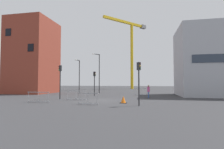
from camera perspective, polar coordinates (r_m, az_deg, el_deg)
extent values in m
plane|color=#333335|center=(20.07, -3.95, -8.42)|extent=(160.00, 160.00, 0.00)
cube|color=brown|center=(36.91, -24.29, 5.31)|extent=(7.38, 7.66, 13.93)
cube|color=black|center=(36.03, -30.75, 11.78)|extent=(1.10, 0.06, 1.30)
cube|color=black|center=(32.68, -25.01, 7.97)|extent=(1.10, 0.06, 1.30)
cylinder|color=gold|center=(55.71, 6.50, 5.76)|extent=(0.90, 0.90, 20.23)
cube|color=gold|center=(56.43, 4.27, 16.66)|extent=(11.34, 12.11, 0.70)
cube|color=slate|center=(61.55, 10.07, 15.03)|extent=(2.10, 2.14, 1.10)
cylinder|color=black|center=(33.80, -4.17, 0.34)|extent=(0.14, 0.14, 7.53)
cube|color=black|center=(33.73, -5.16, 6.61)|extent=(0.98, 1.26, 0.10)
ellipsoid|color=silver|center=(33.29, -6.20, 6.70)|extent=(0.44, 0.24, 0.16)
cylinder|color=#2D2D30|center=(31.17, -10.62, -0.80)|extent=(0.14, 0.14, 5.98)
cube|color=#2D2D30|center=(30.80, -11.11, 4.62)|extent=(0.20, 1.32, 0.10)
ellipsoid|color=silver|center=(30.22, -11.66, 4.72)|extent=(0.44, 0.24, 0.16)
cylinder|color=black|center=(27.15, -5.76, -3.71)|extent=(0.12, 0.12, 3.01)
cube|color=black|center=(27.17, -5.75, 0.20)|extent=(0.36, 0.34, 0.70)
sphere|color=#390605|center=(27.07, -5.47, 0.68)|extent=(0.11, 0.11, 0.11)
sphere|color=#F2A514|center=(27.06, -5.47, 0.21)|extent=(0.11, 0.11, 0.11)
sphere|color=#07330F|center=(27.05, -5.47, -0.25)|extent=(0.11, 0.11, 0.11)
cylinder|color=#2D2D30|center=(15.46, 8.76, -4.35)|extent=(0.12, 0.12, 3.12)
cube|color=#2D2D30|center=(15.52, 8.71, 2.72)|extent=(0.37, 0.37, 0.70)
sphere|color=#390605|center=(15.41, 9.14, 3.58)|extent=(0.11, 0.11, 0.11)
sphere|color=#F2A514|center=(15.39, 9.14, 2.76)|extent=(0.11, 0.11, 0.11)
sphere|color=#07330F|center=(15.37, 9.15, 1.95)|extent=(0.11, 0.11, 0.11)
cylinder|color=#232326|center=(22.31, -16.58, -3.32)|extent=(0.12, 0.12, 3.43)
cube|color=#232326|center=(22.37, -16.51, 1.99)|extent=(0.37, 0.37, 0.70)
sphere|color=#390605|center=(22.34, -16.93, 2.56)|extent=(0.11, 0.11, 0.11)
sphere|color=#3C2905|center=(22.32, -16.93, 2.00)|extent=(0.11, 0.11, 0.11)
sphere|color=green|center=(22.30, -16.94, 1.44)|extent=(0.11, 0.11, 0.11)
cylinder|color=#33519E|center=(23.83, 11.84, -6.49)|extent=(0.14, 0.14, 0.80)
cylinder|color=#33519E|center=(23.63, 11.82, -6.52)|extent=(0.14, 0.14, 0.80)
cylinder|color=#D14C8C|center=(23.69, 11.82, -4.74)|extent=(0.34, 0.34, 0.66)
sphere|color=#8C6647|center=(23.68, 11.81, -3.68)|extent=(0.22, 0.22, 0.22)
cube|color=#9EA0A5|center=(20.83, -11.58, -5.27)|extent=(2.39, 0.20, 0.06)
cube|color=#9EA0A5|center=(20.90, -11.60, -7.87)|extent=(2.39, 0.20, 0.06)
cylinder|color=#9EA0A5|center=(21.24, -14.35, -6.60)|extent=(0.04, 0.04, 1.05)
cylinder|color=#9EA0A5|center=(20.86, -11.59, -6.71)|extent=(0.04, 0.04, 1.05)
cylinder|color=#9EA0A5|center=(20.54, -8.74, -6.80)|extent=(0.04, 0.04, 1.05)
cube|color=gray|center=(19.30, -22.90, -5.33)|extent=(2.36, 0.18, 0.06)
cube|color=gray|center=(19.37, -22.95, -8.14)|extent=(2.36, 0.18, 0.06)
cylinder|color=gray|center=(19.90, -25.57, -6.71)|extent=(0.04, 0.04, 1.05)
cylinder|color=gray|center=(19.33, -22.93, -6.89)|extent=(0.04, 0.04, 1.05)
cylinder|color=gray|center=(18.81, -20.14, -7.06)|extent=(0.04, 0.04, 1.05)
cube|color=gray|center=(16.26, -7.83, -6.06)|extent=(1.99, 0.24, 0.06)
cube|color=gray|center=(16.35, -7.85, -9.39)|extent=(1.99, 0.24, 0.06)
cylinder|color=gray|center=(16.69, -10.68, -7.76)|extent=(0.04, 0.04, 1.05)
cylinder|color=gray|center=(16.30, -7.84, -7.90)|extent=(0.04, 0.04, 1.05)
cylinder|color=gray|center=(15.96, -4.86, -8.03)|extent=(0.04, 0.04, 1.05)
cube|color=#9EA0A5|center=(28.18, 9.49, -4.57)|extent=(2.13, 0.11, 0.06)
cube|color=#9EA0A5|center=(28.23, 9.51, -6.50)|extent=(2.13, 0.11, 0.06)
cylinder|color=#9EA0A5|center=(28.27, 7.55, -5.64)|extent=(0.04, 0.04, 1.05)
cylinder|color=#9EA0A5|center=(28.20, 9.50, -5.64)|extent=(0.04, 0.04, 1.05)
cylinder|color=#9EA0A5|center=(28.17, 11.46, -5.62)|extent=(0.04, 0.04, 1.05)
cube|color=black|center=(17.48, 3.73, -9.24)|extent=(0.68, 0.68, 0.03)
cone|color=orange|center=(17.45, 3.72, -8.16)|extent=(0.53, 0.53, 0.69)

